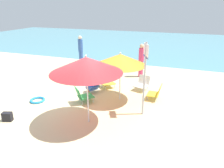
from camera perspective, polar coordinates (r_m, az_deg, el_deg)
ground_plane at (r=7.32m, az=-9.12°, el=-6.50°), size 40.00×40.00×0.00m
sea_water at (r=20.32m, az=10.47°, el=11.10°), size 40.00×16.00×0.01m
umbrella_red at (r=5.77m, az=-7.06°, el=5.19°), size 2.04×2.04×2.08m
umbrella_orange at (r=7.38m, az=2.27°, el=6.71°), size 1.84×1.84×1.79m
beach_chair_a at (r=8.93m, az=-1.43°, el=0.95°), size 0.76×0.76×0.60m
beach_chair_b at (r=7.91m, az=11.92°, el=-2.23°), size 0.50×0.53×0.59m
beach_chair_c at (r=7.55m, az=-8.03°, el=-2.99°), size 0.75×0.76×0.62m
beach_chair_d at (r=8.75m, az=8.28°, el=0.22°), size 0.66×0.71×0.57m
person_a at (r=10.21m, az=8.00°, el=6.50°), size 0.27×0.27×1.62m
person_b at (r=12.11m, az=-8.56°, el=9.02°), size 0.26×0.26×1.73m
person_c at (r=8.34m, az=-4.85°, el=0.71°), size 0.52×0.58×0.96m
warning_sign at (r=6.35m, az=9.01°, el=3.98°), size 0.23×0.44×2.34m
swim_ring at (r=8.18m, az=-19.72°, el=-4.16°), size 0.55×0.55×0.08m
beach_bag at (r=7.18m, az=-26.71°, el=-7.99°), size 0.32×0.25×0.28m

